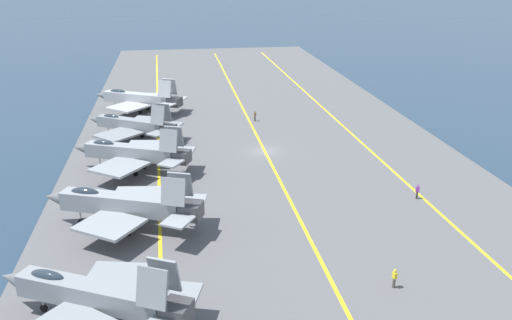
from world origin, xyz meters
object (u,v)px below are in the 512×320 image
Objects in this scene: parked_jet_third at (132,153)px; parked_jet_fifth at (139,99)px; crew_brown_vest at (255,115)px; parked_jet_fourth at (133,125)px; parked_jet_nearest at (94,295)px; crew_yellow_vest at (394,277)px; crew_purple_vest at (417,191)px; parked_jet_second at (123,204)px.

parked_jet_fifth is at bearing 1.22° from parked_jet_third.
crew_brown_vest is at bearing -42.50° from parked_jet_third.
parked_jet_fifth is 21.73m from crew_brown_vest.
parked_jet_fourth is 0.88× the size of parked_jet_fifth.
parked_jet_nearest reaches higher than crew_yellow_vest.
parked_jet_fifth is (16.42, -0.10, -0.02)m from parked_jet_fourth.
crew_purple_vest is (-26.99, -33.21, -1.42)m from parked_jet_fourth.
parked_jet_nearest is 61.09m from parked_jet_fifth.
parked_jet_second reaches higher than crew_purple_vest.
crew_purple_vest is at bearing -142.67° from parked_jet_fifth.
crew_brown_vest reaches higher than crew_yellow_vest.
parked_jet_second is (15.28, -1.04, 0.25)m from parked_jet_nearest.
parked_jet_third is at bearing 0.11° from parked_jet_second.
parked_jet_second reaches higher than parked_jet_fifth.
parked_jet_third is (15.83, 0.03, -0.10)m from parked_jet_second.
crew_yellow_vest is at bearing -158.59° from parked_jet_fifth.
crew_brown_vest is (50.74, 3.93, 0.02)m from crew_yellow_vest.
parked_jet_fifth is 64.48m from crew_yellow_vest.
parked_jet_third is at bearing -1.86° from parked_jet_nearest.
crew_purple_vest is (-34.14, -13.50, -0.02)m from crew_brown_vest.
crew_purple_vest is (-13.44, -32.46, -1.68)m from parked_jet_third.
parked_jet_nearest is at bearing 179.66° from parked_jet_fourth.
parked_jet_nearest is 9.10× the size of crew_purple_vest.
parked_jet_fourth is 8.34× the size of crew_brown_vest.
parked_jet_nearest is at bearing 179.65° from parked_jet_fifth.
crew_yellow_vest is (-14.21, -22.87, -1.77)m from parked_jet_second.
parked_jet_third is 28.13m from crew_brown_vest.
parked_jet_third is 1.08× the size of parked_jet_fourth.
parked_jet_third is 35.18m from crew_purple_vest.
parked_jet_fifth is (61.09, -0.37, -0.13)m from parked_jet_nearest.
parked_jet_fifth reaches higher than parked_jet_nearest.
parked_jet_third is 0.95× the size of parked_jet_fifth.
crew_purple_vest is at bearing -85.78° from parked_jet_second.
crew_yellow_vest is at bearing -121.86° from parked_jet_second.
parked_jet_fifth is (29.97, 0.64, -0.28)m from parked_jet_third.
parked_jet_fifth is 54.61m from crew_purple_vest.
parked_jet_second is 1.13× the size of parked_jet_fourth.
parked_jet_second is at bearing -3.89° from parked_jet_nearest.
crew_purple_vest is (16.60, -9.56, -0.01)m from crew_yellow_vest.
parked_jet_nearest is at bearing 92.57° from crew_yellow_vest.
parked_jet_second is 1.00× the size of parked_jet_fifth.
parked_jet_nearest is 37.88m from crew_purple_vest.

